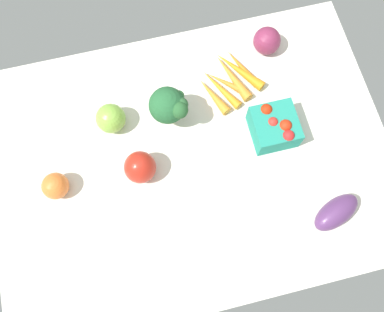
{
  "coord_description": "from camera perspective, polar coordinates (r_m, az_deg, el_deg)",
  "views": [
    {
      "loc": [
        7.77,
        31.97,
        105.66
      ],
      "look_at": [
        0.0,
        0.0,
        4.0
      ],
      "focal_mm": 38.95,
      "sensor_mm": 36.0,
      "label": 1
    }
  ],
  "objects": [
    {
      "name": "bell_pepper_red",
      "position": [
        1.04,
        -7.13,
        -1.54
      ],
      "size": [
        10.27,
        10.27,
        8.65
      ],
      "primitive_type": "ellipsoid",
      "rotation": [
        0.0,
        0.0,
        5.94
      ],
      "color": "red",
      "rests_on": "tablecloth"
    },
    {
      "name": "heirloom_tomato_green",
      "position": [
        1.11,
        -11.06,
        5.07
      ],
      "size": [
        7.75,
        7.75,
        7.75
      ],
      "primitive_type": "sphere",
      "color": "#85BA43",
      "rests_on": "tablecloth"
    },
    {
      "name": "carrot_bunch",
      "position": [
        1.17,
        5.2,
        10.42
      ],
      "size": [
        18.48,
        19.25,
        2.9
      ],
      "color": "orange",
      "rests_on": "tablecloth"
    },
    {
      "name": "broccoli_head",
      "position": [
        1.05,
        -3.15,
        6.85
      ],
      "size": [
        10.0,
        9.76,
        12.88
      ],
      "color": "#A2BD81",
      "rests_on": "tablecloth"
    },
    {
      "name": "berry_basket",
      "position": [
        1.1,
        11.23,
        3.97
      ],
      "size": [
        11.34,
        11.34,
        8.2
      ],
      "color": "teal",
      "rests_on": "tablecloth"
    },
    {
      "name": "heirloom_tomato_orange",
      "position": [
        1.09,
        -18.21,
        -3.9
      ],
      "size": [
        6.73,
        6.73,
        6.73
      ],
      "primitive_type": "sphere",
      "color": "orange",
      "rests_on": "tablecloth"
    },
    {
      "name": "red_onion_center",
      "position": [
        1.21,
        10.22,
        15.27
      ],
      "size": [
        7.64,
        7.64,
        7.64
      ],
      "primitive_type": "sphere",
      "color": "#822B4C",
      "rests_on": "tablecloth"
    },
    {
      "name": "tablecloth",
      "position": [
        1.1,
        0.0,
        -0.48
      ],
      "size": [
        104.0,
        76.0,
        2.0
      ],
      "primitive_type": "cube",
      "color": "silver",
      "rests_on": "ground"
    },
    {
      "name": "eggplant",
      "position": [
        1.08,
        19.13,
        -7.3
      ],
      "size": [
        14.22,
        10.68,
        6.25
      ],
      "primitive_type": "ellipsoid",
      "rotation": [
        0.0,
        0.0,
        3.53
      ],
      "color": "#5B3468",
      "rests_on": "tablecloth"
    }
  ]
}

